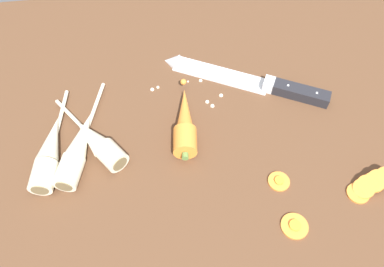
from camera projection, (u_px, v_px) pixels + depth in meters
The scene contains 10 objects.
ground_plane at pixel (191, 136), 70.19cm from camera, with size 120.00×90.00×4.00cm, color brown.
chefs_knife at pixel (241, 79), 75.15cm from camera, with size 32.09×19.57×4.18cm.
whole_carrot at pixel (185, 122), 66.89cm from camera, with size 5.78×18.29×4.20cm.
parsnip_front at pixel (78, 147), 63.89cm from camera, with size 8.47×23.19×4.00cm.
parsnip_mid_left at pixel (49, 153), 63.25cm from camera, with size 5.73×22.12×4.00cm.
parsnip_mid_right at pixel (97, 141), 64.69cm from camera, with size 13.70×17.76×4.00cm.
carrot_slice_stack at pixel (371, 184), 60.91cm from camera, with size 8.77×5.24×3.14cm.
carrot_slice_stray_near at pixel (295, 226), 57.43cm from camera, with size 4.33×4.33×0.70cm.
carrot_slice_stray_mid at pixel (279, 181), 61.95cm from camera, with size 3.70×3.70×0.70cm.
mince_crumbs at pixel (208, 89), 73.86cm from camera, with size 21.18×8.76×0.86cm.
Camera 1 is at (-5.33, -39.73, 55.62)cm, focal length 34.44 mm.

